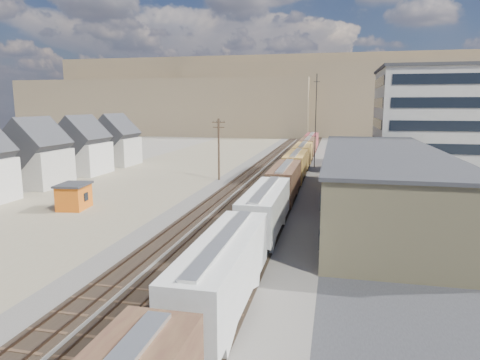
% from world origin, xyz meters
% --- Properties ---
extents(ground, '(300.00, 300.00, 0.00)m').
position_xyz_m(ground, '(0.00, 0.00, 0.00)').
color(ground, '#6B6356').
rests_on(ground, ground).
extents(ballast_bed, '(18.00, 200.00, 0.06)m').
position_xyz_m(ballast_bed, '(0.00, 50.00, 0.03)').
color(ballast_bed, '#4C4742').
rests_on(ballast_bed, ground).
extents(dirt_yard, '(24.00, 180.00, 0.03)m').
position_xyz_m(dirt_yard, '(-20.00, 40.00, 0.01)').
color(dirt_yard, '#776C51').
rests_on(dirt_yard, ground).
extents(asphalt_lot, '(26.00, 120.00, 0.04)m').
position_xyz_m(asphalt_lot, '(22.00, 35.00, 0.02)').
color(asphalt_lot, '#232326').
rests_on(asphalt_lot, ground).
extents(rail_tracks, '(11.40, 200.00, 0.24)m').
position_xyz_m(rail_tracks, '(-0.55, 50.00, 0.11)').
color(rail_tracks, black).
rests_on(rail_tracks, ground).
extents(freight_train, '(3.00, 119.74, 4.46)m').
position_xyz_m(freight_train, '(3.80, 36.01, 2.79)').
color(freight_train, black).
rests_on(freight_train, ground).
extents(warehouse, '(12.40, 40.40, 7.25)m').
position_xyz_m(warehouse, '(14.98, 25.00, 3.65)').
color(warehouse, tan).
rests_on(warehouse, ground).
extents(office_tower, '(22.60, 18.60, 18.45)m').
position_xyz_m(office_tower, '(27.95, 54.95, 9.26)').
color(office_tower, '#9E998E').
rests_on(office_tower, ground).
extents(utility_pole_north, '(2.20, 0.32, 10.00)m').
position_xyz_m(utility_pole_north, '(-8.50, 42.00, 5.30)').
color(utility_pole_north, '#382619').
rests_on(utility_pole_north, ground).
extents(radio_mast, '(1.20, 0.16, 18.00)m').
position_xyz_m(radio_mast, '(6.00, 60.00, 9.12)').
color(radio_mast, black).
rests_on(radio_mast, ground).
extents(townhouse_row, '(8.15, 68.16, 10.47)m').
position_xyz_m(townhouse_row, '(-34.00, 25.00, 4.34)').
color(townhouse_row, '#B7B2A8').
rests_on(townhouse_row, ground).
extents(hills_north, '(265.00, 80.00, 32.00)m').
position_xyz_m(hills_north, '(0.17, 167.92, 14.10)').
color(hills_north, brown).
rests_on(hills_north, ground).
extents(maintenance_shed, '(3.77, 4.58, 3.06)m').
position_xyz_m(maintenance_shed, '(-20.00, 19.32, 1.57)').
color(maintenance_shed, '#D05C13').
rests_on(maintenance_shed, ground).
extents(parked_car_white, '(2.30, 4.47, 1.40)m').
position_xyz_m(parked_car_white, '(19.56, 7.78, 0.70)').
color(parked_car_white, white).
rests_on(parked_car_white, ground).
extents(parked_car_blue, '(6.34, 5.61, 1.63)m').
position_xyz_m(parked_car_blue, '(21.77, 59.17, 0.81)').
color(parked_car_blue, navy).
rests_on(parked_car_blue, ground).
extents(parked_car_far, '(3.46, 4.84, 1.53)m').
position_xyz_m(parked_car_far, '(26.28, 51.03, 0.77)').
color(parked_car_far, silver).
rests_on(parked_car_far, ground).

